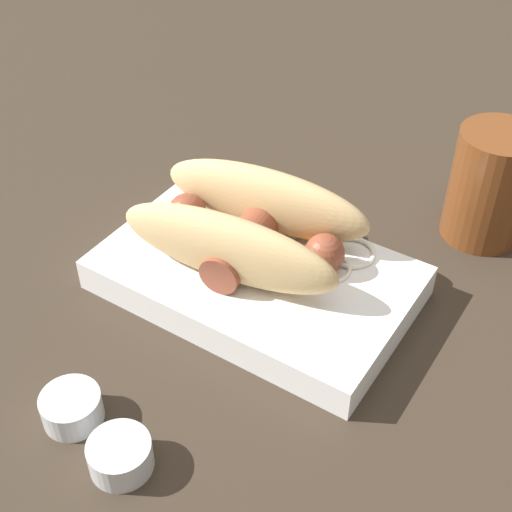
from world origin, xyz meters
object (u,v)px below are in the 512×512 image
Objects in this scene: drink_glass at (490,186)px; condiment_cup_near at (72,409)px; bread_roll at (247,222)px; condiment_cup_far at (121,457)px; food_tray at (256,278)px; sausage at (253,232)px.

condiment_cup_near is at bearing -115.04° from drink_glass.
bread_roll is 4.62× the size of condiment_cup_near.
bread_roll reaches higher than condiment_cup_far.
bread_roll is 1.89× the size of drink_glass.
condiment_cup_near is (-0.02, -0.20, -0.05)m from bread_roll.
drink_glass is (0.14, 0.19, 0.04)m from food_tray.
sausage is 0.23m from drink_glass.
drink_glass reaches higher than condiment_cup_far.
condiment_cup_near is 0.41× the size of drink_glass.
sausage is 0.23m from condiment_cup_far.
food_tray is at bearing -126.23° from drink_glass.
drink_glass is at bearing 64.96° from condiment_cup_near.
sausage reaches higher than food_tray.
condiment_cup_near is 0.42m from drink_glass.
sausage is at bearing 128.27° from food_tray.
bread_roll is at bearing 83.93° from condiment_cup_near.
food_tray is at bearing 78.52° from condiment_cup_near.
bread_roll is 0.21m from condiment_cup_near.
drink_glass is at bearing 48.66° from bread_roll.
sausage is 3.70× the size of condiment_cup_near.
condiment_cup_far is at bearing -11.48° from condiment_cup_near.
bread_roll is (-0.02, 0.01, 0.05)m from food_tray.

